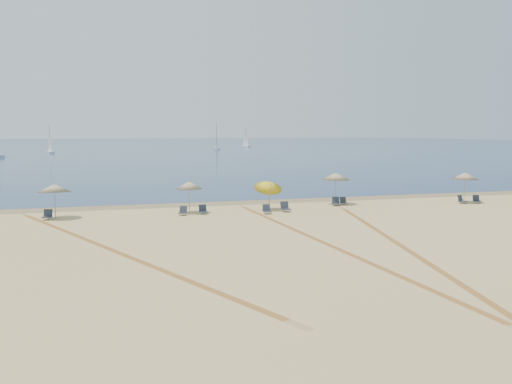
# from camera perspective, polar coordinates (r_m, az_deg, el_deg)

# --- Properties ---
(ground) EXTENTS (160.00, 160.00, 0.00)m
(ground) POSITION_cam_1_polar(r_m,az_deg,el_deg) (22.33, 14.46, -8.93)
(ground) COLOR tan
(ground) RESTS_ON ground
(ocean) EXTENTS (500.00, 500.00, 0.00)m
(ocean) POSITION_cam_1_polar(r_m,az_deg,el_deg) (243.83, -13.44, 4.94)
(ocean) COLOR #0C2151
(ocean) RESTS_ON ground
(wet_sand) EXTENTS (500.00, 500.00, 0.00)m
(wet_sand) POSITION_cam_1_polar(r_m,az_deg,el_deg) (44.31, -1.42, -1.10)
(wet_sand) COLOR olive
(wet_sand) RESTS_ON ground
(umbrella_1) EXTENTS (2.25, 2.29, 2.42)m
(umbrella_1) POSITION_cam_1_polar(r_m,az_deg,el_deg) (38.33, -20.68, 0.38)
(umbrella_1) COLOR gray
(umbrella_1) RESTS_ON ground
(umbrella_2) EXTENTS (1.89, 1.89, 2.35)m
(umbrella_2) POSITION_cam_1_polar(r_m,az_deg,el_deg) (38.62, -7.14, 0.72)
(umbrella_2) COLOR gray
(umbrella_2) RESTS_ON ground
(umbrella_3) EXTENTS (2.10, 2.15, 2.57)m
(umbrella_3) POSITION_cam_1_polar(r_m,az_deg,el_deg) (39.77, 1.31, 0.78)
(umbrella_3) COLOR gray
(umbrella_3) RESTS_ON ground
(umbrella_4) EXTENTS (2.25, 2.25, 2.60)m
(umbrella_4) POSITION_cam_1_polar(r_m,az_deg,el_deg) (43.37, 8.49, 1.66)
(umbrella_4) COLOR gray
(umbrella_4) RESTS_ON ground
(umbrella_5) EXTENTS (2.10, 2.10, 2.56)m
(umbrella_5) POSITION_cam_1_polar(r_m,az_deg,el_deg) (47.10, 21.37, 1.61)
(umbrella_5) COLOR gray
(umbrella_5) RESTS_ON ground
(chair_1) EXTENTS (0.69, 0.76, 0.68)m
(chair_1) POSITION_cam_1_polar(r_m,az_deg,el_deg) (38.24, -21.33, -2.31)
(chair_1) COLOR #1D222D
(chair_1) RESTS_ON ground
(chair_2) EXTENTS (0.72, 0.77, 0.64)m
(chair_2) POSITION_cam_1_polar(r_m,az_deg,el_deg) (37.85, -7.79, -2.04)
(chair_2) COLOR #1D222D
(chair_2) RESTS_ON ground
(chair_3) EXTENTS (0.60, 0.69, 0.66)m
(chair_3) POSITION_cam_1_polar(r_m,az_deg,el_deg) (38.24, -5.65, -1.92)
(chair_3) COLOR #1D222D
(chair_3) RESTS_ON ground
(chair_4) EXTENTS (0.56, 0.65, 0.66)m
(chair_4) POSITION_cam_1_polar(r_m,az_deg,el_deg) (38.19, 1.17, -1.89)
(chair_4) COLOR #1D222D
(chair_4) RESTS_ON ground
(chair_5) EXTENTS (0.66, 0.76, 0.74)m
(chair_5) POSITION_cam_1_polar(r_m,az_deg,el_deg) (39.18, 3.13, -1.64)
(chair_5) COLOR #1D222D
(chair_5) RESTS_ON ground
(chair_6) EXTENTS (0.71, 0.78, 0.70)m
(chair_6) POSITION_cam_1_polar(r_m,az_deg,el_deg) (42.74, 8.51, -1.04)
(chair_6) COLOR #1D222D
(chair_6) RESTS_ON ground
(chair_7) EXTENTS (0.56, 0.64, 0.61)m
(chair_7) POSITION_cam_1_polar(r_m,az_deg,el_deg) (43.49, 9.29, -0.98)
(chair_7) COLOR #1D222D
(chair_7) RESTS_ON ground
(chair_8) EXTENTS (0.79, 0.85, 0.69)m
(chair_8) POSITION_cam_1_polar(r_m,az_deg,el_deg) (46.62, 21.05, -0.79)
(chair_8) COLOR #1D222D
(chair_8) RESTS_ON ground
(chair_9) EXTENTS (0.67, 0.74, 0.64)m
(chair_9) POSITION_cam_1_polar(r_m,az_deg,el_deg) (47.48, 22.44, -0.75)
(chair_9) COLOR #1D222D
(chair_9) RESTS_ON ground
(sailboat_0) EXTENTS (2.83, 4.84, 7.03)m
(sailboat_0) POSITION_cam_1_polar(r_m,az_deg,el_deg) (201.35, -1.12, 5.43)
(sailboat_0) COLOR white
(sailboat_0) RESTS_ON ocean
(sailboat_2) EXTENTS (3.06, 5.95, 8.59)m
(sailboat_2) POSITION_cam_1_polar(r_m,az_deg,el_deg) (172.77, -4.22, 5.39)
(sailboat_2) COLOR white
(sailboat_2) RESTS_ON ocean
(sailboat_3) EXTENTS (2.68, 5.19, 7.50)m
(sailboat_3) POSITION_cam_1_polar(r_m,az_deg,el_deg) (153.54, -21.10, 4.72)
(sailboat_3) COLOR white
(sailboat_3) RESTS_ON ocean
(tire_tracks) EXTENTS (49.90, 40.15, 0.00)m
(tire_tracks) POSITION_cam_1_polar(r_m,az_deg,el_deg) (27.82, 2.28, -5.66)
(tire_tracks) COLOR tan
(tire_tracks) RESTS_ON ground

